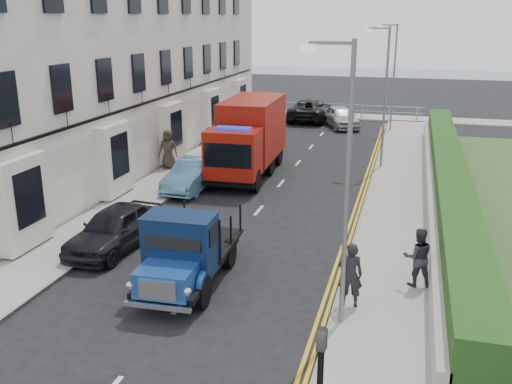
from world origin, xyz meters
name	(u,v)px	position (x,y,z in m)	size (l,w,h in m)	color
ground	(207,273)	(0.00, 0.00, 0.00)	(120.00, 120.00, 0.00)	black
pavement_west	(169,180)	(-5.20, 9.00, 0.06)	(2.40, 38.00, 0.12)	gray
pavement_east	(397,198)	(5.30, 9.00, 0.06)	(2.60, 38.00, 0.12)	gray
promenade	(336,116)	(0.00, 29.00, 0.06)	(30.00, 2.50, 0.12)	gray
sea_plane	(369,77)	(0.00, 60.00, 0.00)	(120.00, 120.00, 0.00)	slate
terrace_west	(118,22)	(-9.47, 13.00, 7.17)	(6.31, 30.20, 14.25)	white
garden_east	(446,182)	(7.21, 9.00, 0.90)	(1.45, 28.00, 1.75)	#B2AD9E
seafront_railing	(335,111)	(0.00, 28.20, 0.58)	(13.00, 0.08, 1.11)	#59B2A5
lamp_near	(343,172)	(4.18, -2.00, 4.00)	(1.23, 0.18, 7.00)	slate
lamp_mid	(383,90)	(4.18, 14.00, 4.00)	(1.23, 0.18, 7.00)	slate
lamp_far	(392,71)	(4.18, 24.00, 4.00)	(1.23, 0.18, 7.00)	slate
bedford_lorry	(183,256)	(-0.24, -1.25, 1.05)	(2.11, 4.91, 2.28)	black
red_lorry	(249,136)	(-1.87, 11.07, 1.93)	(2.55, 6.99, 3.62)	black
parked_car_front	(115,228)	(-3.60, 1.00, 0.72)	(1.71, 4.25, 1.45)	black
parked_car_mid	(193,175)	(-3.60, 8.07, 0.68)	(1.44, 4.12, 1.36)	#5189AE
parked_car_rear	(223,154)	(-3.60, 12.26, 0.69)	(1.93, 4.74, 1.38)	#9F9EA3
seafront_car_left	(310,109)	(-1.73, 27.00, 0.80)	(2.66, 5.76, 1.60)	black
seafront_car_right	(341,117)	(0.88, 24.71, 0.74)	(1.75, 4.35, 1.48)	#AFB0B4
pedestrian_east_near	(350,275)	(4.40, -1.14, 1.01)	(0.65, 0.43, 1.79)	black
pedestrian_east_far	(418,257)	(6.10, 0.59, 0.98)	(0.84, 0.65, 1.72)	#2F2D37
pedestrian_west_near	(210,145)	(-4.40, 12.54, 1.04)	(1.08, 0.45, 1.85)	black
pedestrian_west_far	(168,149)	(-6.00, 10.83, 1.09)	(0.95, 0.62, 1.94)	#383028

